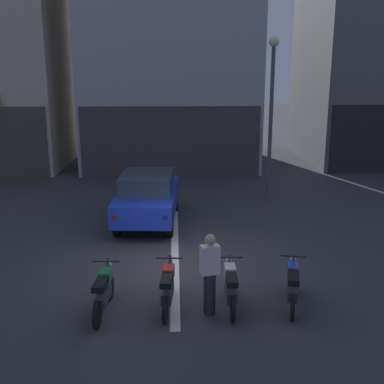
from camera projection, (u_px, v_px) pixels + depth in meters
The scene contains 10 objects.
ground_plane at pixel (175, 267), 11.65m from camera, with size 120.00×120.00×0.00m, color #333338.
lane_centre_line at pixel (175, 202), 17.46m from camera, with size 0.20×18.00×0.01m, color silver.
building_mid_block at pixel (170, 44), 24.17m from camera, with size 8.40×8.59×12.11m.
car_blue_crossing_near at pixel (148, 196), 14.83m from camera, with size 2.00×4.20×1.64m.
street_lamp at pixel (272, 102), 16.83m from camera, with size 0.36×0.36×5.89m.
motorcycle_green_row_leftmost at pixel (104, 291), 9.36m from camera, with size 0.55×1.67×0.98m.
motorcycle_red_row_left_mid at pixel (168, 287), 9.53m from camera, with size 0.55×1.67×0.98m.
motorcycle_white_row_centre at pixel (231, 286), 9.58m from camera, with size 0.55×1.67×0.98m.
motorcycle_blue_row_right_mid at pixel (293, 285), 9.64m from camera, with size 0.57×1.64×0.98m.
person_by_motorcycles at pixel (210, 274), 9.22m from camera, with size 0.40×0.30×1.67m.
Camera 1 is at (0.03, -10.83, 4.71)m, focal length 43.97 mm.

